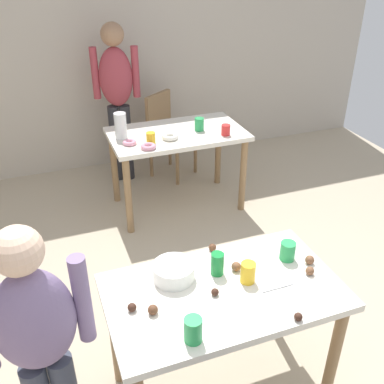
% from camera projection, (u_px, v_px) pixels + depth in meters
% --- Properties ---
extents(wall_back, '(6.40, 0.10, 2.60)m').
position_uv_depth(wall_back, '(99.00, 45.00, 4.45)').
color(wall_back, '#BCB2A3').
rests_on(wall_back, ground_plane).
extents(dining_table_near, '(1.14, 0.66, 0.75)m').
position_uv_depth(dining_table_near, '(223.00, 307.00, 2.19)').
color(dining_table_near, silver).
rests_on(dining_table_near, ground_plane).
extents(dining_table_far, '(1.19, 0.69, 0.75)m').
position_uv_depth(dining_table_far, '(177.00, 143.00, 3.94)').
color(dining_table_far, silver).
rests_on(dining_table_far, ground_plane).
extents(chair_far_table, '(0.56, 0.56, 0.87)m').
position_uv_depth(chair_far_table, '(167.00, 130.00, 4.60)').
color(chair_far_table, olive).
rests_on(chair_far_table, ground_plane).
extents(person_girl_near, '(0.45, 0.22, 1.37)m').
position_uv_depth(person_girl_near, '(40.00, 344.00, 1.77)').
color(person_girl_near, '#383D4C').
rests_on(person_girl_near, ground_plane).
extents(person_adult_far, '(0.45, 0.26, 1.59)m').
position_uv_depth(person_adult_far, '(117.00, 90.00, 4.26)').
color(person_adult_far, '#28282D').
rests_on(person_adult_far, ground_plane).
extents(mixing_bowl, '(0.21, 0.21, 0.08)m').
position_uv_depth(mixing_bowl, '(174.00, 271.00, 2.18)').
color(mixing_bowl, white).
rests_on(mixing_bowl, dining_table_near).
extents(soda_can, '(0.07, 0.07, 0.12)m').
position_uv_depth(soda_can, '(218.00, 264.00, 2.20)').
color(soda_can, '#198438').
rests_on(soda_can, dining_table_near).
extents(fork_near, '(0.17, 0.02, 0.01)m').
position_uv_depth(fork_near, '(277.00, 287.00, 2.13)').
color(fork_near, silver).
rests_on(fork_near, dining_table_near).
extents(cup_near_0, '(0.07, 0.07, 0.11)m').
position_uv_depth(cup_near_0, '(248.00, 272.00, 2.15)').
color(cup_near_0, yellow).
rests_on(cup_near_0, dining_table_near).
extents(cup_near_1, '(0.08, 0.08, 0.12)m').
position_uv_depth(cup_near_1, '(193.00, 330.00, 1.83)').
color(cup_near_1, green).
rests_on(cup_near_1, dining_table_near).
extents(cup_near_2, '(0.08, 0.08, 0.10)m').
position_uv_depth(cup_near_2, '(288.00, 251.00, 2.31)').
color(cup_near_2, green).
rests_on(cup_near_2, dining_table_near).
extents(cake_ball_0, '(0.04, 0.04, 0.04)m').
position_uv_depth(cake_ball_0, '(298.00, 317.00, 1.95)').
color(cake_ball_0, '#3D2319').
rests_on(cake_ball_0, dining_table_near).
extents(cake_ball_1, '(0.05, 0.05, 0.05)m').
position_uv_depth(cake_ball_1, '(310.00, 260.00, 2.29)').
color(cake_ball_1, brown).
rests_on(cake_ball_1, dining_table_near).
extents(cake_ball_2, '(0.05, 0.05, 0.05)m').
position_uv_depth(cake_ball_2, '(153.00, 310.00, 1.98)').
color(cake_ball_2, brown).
rests_on(cake_ball_2, dining_table_near).
extents(cake_ball_3, '(0.05, 0.05, 0.05)m').
position_uv_depth(cake_ball_3, '(236.00, 267.00, 2.24)').
color(cake_ball_3, brown).
rests_on(cake_ball_3, dining_table_near).
extents(cake_ball_4, '(0.04, 0.04, 0.04)m').
position_uv_depth(cake_ball_4, '(215.00, 292.00, 2.08)').
color(cake_ball_4, '#3D2319').
rests_on(cake_ball_4, dining_table_near).
extents(cake_ball_5, '(0.04, 0.04, 0.04)m').
position_uv_depth(cake_ball_5, '(310.00, 271.00, 2.21)').
color(cake_ball_5, brown).
rests_on(cake_ball_5, dining_table_near).
extents(cake_ball_6, '(0.04, 0.04, 0.04)m').
position_uv_depth(cake_ball_6, '(132.00, 307.00, 1.99)').
color(cake_ball_6, '#3D2319').
rests_on(cake_ball_6, dining_table_near).
extents(cake_ball_7, '(0.04, 0.04, 0.04)m').
position_uv_depth(cake_ball_7, '(212.00, 247.00, 2.38)').
color(cake_ball_7, brown).
rests_on(cake_ball_7, dining_table_near).
extents(pitcher_far, '(0.10, 0.10, 0.22)m').
position_uv_depth(pitcher_far, '(121.00, 126.00, 3.71)').
color(pitcher_far, white).
rests_on(pitcher_far, dining_table_far).
extents(cup_far_0, '(0.08, 0.08, 0.09)m').
position_uv_depth(cup_far_0, '(226.00, 130.00, 3.80)').
color(cup_far_0, red).
rests_on(cup_far_0, dining_table_far).
extents(cup_far_1, '(0.07, 0.07, 0.10)m').
position_uv_depth(cup_far_1, '(151.00, 138.00, 3.64)').
color(cup_far_1, yellow).
rests_on(cup_far_1, dining_table_far).
extents(cup_far_2, '(0.08, 0.08, 0.11)m').
position_uv_depth(cup_far_2, '(199.00, 124.00, 3.88)').
color(cup_far_2, green).
rests_on(cup_far_2, dining_table_far).
extents(donut_far_0, '(0.14, 0.14, 0.04)m').
position_uv_depth(donut_far_0, '(170.00, 137.00, 3.73)').
color(donut_far_0, white).
rests_on(donut_far_0, dining_table_far).
extents(donut_far_1, '(0.13, 0.13, 0.04)m').
position_uv_depth(donut_far_1, '(148.00, 147.00, 3.56)').
color(donut_far_1, pink).
rests_on(donut_far_1, dining_table_far).
extents(donut_far_2, '(0.11, 0.11, 0.03)m').
position_uv_depth(donut_far_2, '(130.00, 142.00, 3.64)').
color(donut_far_2, pink).
rests_on(donut_far_2, dining_table_far).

